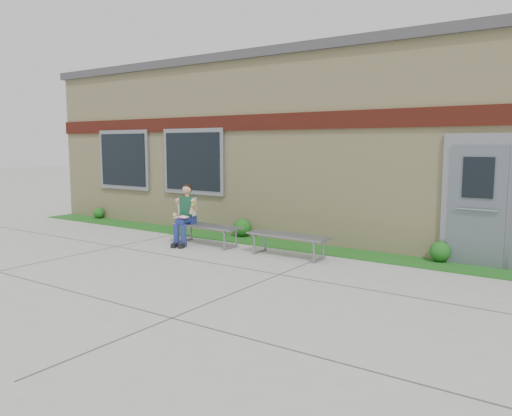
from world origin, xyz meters
The scene contains 9 objects.
ground centered at (0.00, 0.00, 0.00)m, with size 80.00×80.00×0.00m, color #9E9E99.
grass_strip centered at (0.00, 2.60, 0.01)m, with size 16.00×0.80×0.02m, color #144913.
school_building centered at (0.00, 5.99, 2.10)m, with size 16.20×6.22×4.20m.
bench_left centered at (-1.56, 1.72, 0.33)m, with size 1.68×0.57×0.43m.
bench_right centered at (0.44, 1.72, 0.33)m, with size 1.63×0.47×0.42m.
girl centered at (-1.99, 1.53, 0.67)m, with size 0.56×0.81×1.28m.
shrub_west centered at (-6.52, 2.85, 0.17)m, with size 0.31×0.31×0.31m, color #144913.
shrub_mid centered at (-1.46, 2.85, 0.23)m, with size 0.41×0.41×0.41m, color #144913.
shrub_east centered at (2.94, 2.85, 0.20)m, with size 0.37×0.37×0.37m, color #144913.
Camera 1 is at (5.16, -6.26, 2.10)m, focal length 35.00 mm.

